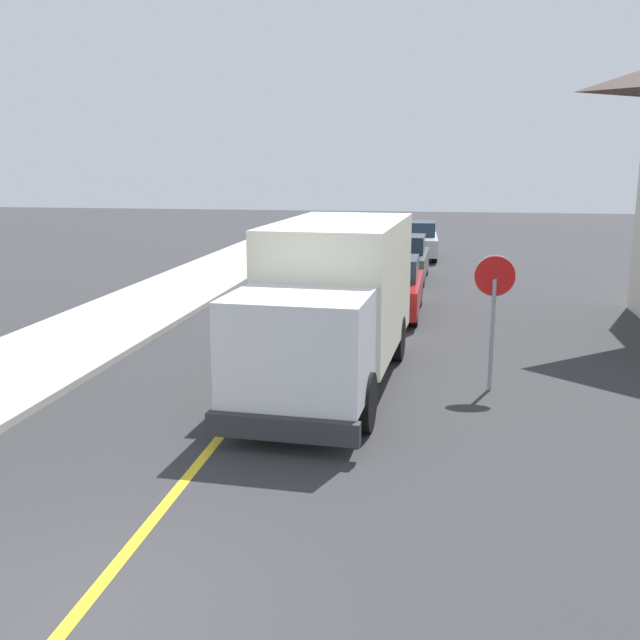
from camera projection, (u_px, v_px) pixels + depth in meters
ground_plane at (74, 618)px, 7.14m from camera, size 120.00×120.00×0.00m
centre_line_yellow at (286, 355)px, 16.78m from camera, size 0.16×56.00×0.01m
box_truck at (333, 296)px, 14.41m from camera, size 2.80×7.30×3.20m
parked_car_near at (389, 288)px, 21.14m from camera, size 1.85×4.42×1.67m
parked_car_mid at (403, 259)px, 27.33m from camera, size 1.90×4.44×1.67m
parked_car_far at (417, 241)px, 33.55m from camera, size 1.93×4.45×1.67m
stop_sign at (494, 297)px, 13.90m from camera, size 0.80×0.10×2.65m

